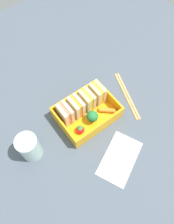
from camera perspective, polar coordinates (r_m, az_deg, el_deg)
The scene contains 13 objects.
ground_plane at distance 67.39cm, azimuth 0.00°, elevation -1.49°, with size 120.00×120.00×2.00cm, color #49525F.
bento_tray at distance 65.96cm, azimuth 0.00°, elevation -0.86°, with size 17.19×13.01×1.20cm, color orange.
bento_rim at distance 63.71cm, azimuth 0.00°, elevation 0.19°, with size 17.19×13.01×3.88cm.
sandwich_left at distance 62.26cm, azimuth -5.65°, elevation -0.46°, with size 2.98×5.04×6.31cm.
sandwich_center_left at distance 63.14cm, azimuth -2.77°, elevation 1.40°, with size 2.98×5.04×6.31cm.
sandwich_center at distance 64.24cm, azimuth 0.02°, elevation 3.19°, with size 2.98×5.04×6.31cm.
sandwich_center_right at distance 65.55cm, azimuth 2.71°, elevation 4.92°, with size 2.98×5.04×6.31cm.
strawberry_far_left at distance 61.87cm, azimuth -1.81°, elevation -4.58°, with size 2.41×2.41×3.01cm.
broccoli_floret at distance 62.14cm, azimuth 1.14°, elevation -1.37°, with size 3.37×3.37×4.37cm.
carrot_stick_far_left at distance 65.57cm, azimuth 5.35°, elevation 0.45°, with size 1.42×1.42×4.97cm, color orange.
chopstick_pair at distance 71.05cm, azimuth 10.42°, elevation 4.38°, with size 7.41×17.69×0.70cm.
drinking_glass at distance 59.71cm, azimuth -14.62°, elevation -9.21°, with size 5.69×5.69×8.83cm, color silver.
folded_napkin at distance 62.10cm, azimuth 8.53°, elevation -11.85°, with size 14.01×8.25×0.40cm, color white.
Camera 1 is at (-18.22, -24.18, 59.20)cm, focal length 35.00 mm.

